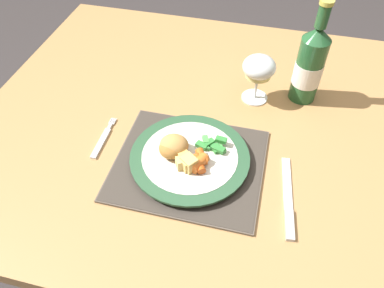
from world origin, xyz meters
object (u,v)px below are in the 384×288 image
(dining_table, at_px, (201,142))
(wine_glass, at_px, (259,69))
(fork, at_px, (102,140))
(table_knife, at_px, (288,203))
(dinner_plate, at_px, (190,158))
(bottle, at_px, (310,65))

(dining_table, xyz_separation_m, wine_glass, (0.12, 0.11, 0.19))
(fork, relative_size, table_knife, 0.65)
(dinner_plate, bearing_deg, bottle, 51.76)
(dinner_plate, relative_size, fork, 1.96)
(table_knife, height_order, bottle, bottle)
(dinner_plate, distance_m, bottle, 0.39)
(fork, bearing_deg, dinner_plate, -4.10)
(dinner_plate, height_order, wine_glass, wine_glass)
(dinner_plate, distance_m, wine_glass, 0.30)
(dinner_plate, relative_size, table_knife, 1.27)
(fork, distance_m, bottle, 0.55)
(wine_glass, bearing_deg, dining_table, -137.52)
(dinner_plate, bearing_deg, table_knife, -14.98)
(table_knife, bearing_deg, dinner_plate, 165.02)
(dining_table, relative_size, dinner_plate, 4.22)
(table_knife, distance_m, wine_glass, 0.36)
(table_knife, bearing_deg, dining_table, 137.63)
(table_knife, bearing_deg, wine_glass, 109.07)
(fork, height_order, wine_glass, wine_glass)
(dining_table, bearing_deg, dinner_plate, -87.16)
(dinner_plate, xyz_separation_m, fork, (-0.22, 0.02, -0.01))
(dining_table, height_order, fork, fork)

